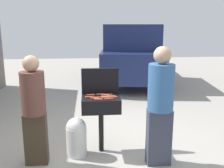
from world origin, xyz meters
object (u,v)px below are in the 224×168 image
(bbq_grill, at_px, (101,106))
(hot_dog_3, at_px, (97,98))
(hot_dog_0, at_px, (105,97))
(person_left, at_px, (34,107))
(hot_dog_2, at_px, (105,97))
(propane_tank, at_px, (76,136))
(hot_dog_6, at_px, (108,94))
(hot_dog_7, at_px, (105,95))
(hot_dog_4, at_px, (113,97))
(hot_dog_1, at_px, (112,96))
(hot_dog_5, at_px, (100,94))
(parked_minivan, at_px, (131,53))
(hot_dog_10, at_px, (98,99))
(hot_dog_9, at_px, (91,95))
(hot_dog_8, at_px, (109,99))
(hot_dog_12, at_px, (89,97))
(hot_dog_11, at_px, (95,98))

(bbq_grill, bearing_deg, hot_dog_3, -134.71)
(hot_dog_0, bearing_deg, person_left, -166.97)
(hot_dog_2, height_order, propane_tank, hot_dog_2)
(hot_dog_6, relative_size, hot_dog_7, 1.00)
(hot_dog_4, bearing_deg, hot_dog_1, 105.01)
(hot_dog_5, height_order, parked_minivan, parked_minivan)
(hot_dog_1, height_order, hot_dog_10, same)
(hot_dog_0, bearing_deg, propane_tank, -174.84)
(hot_dog_5, relative_size, hot_dog_9, 1.00)
(hot_dog_5, distance_m, hot_dog_8, 0.30)
(hot_dog_8, bearing_deg, propane_tank, 175.01)
(hot_dog_1, height_order, hot_dog_12, same)
(hot_dog_7, bearing_deg, hot_dog_6, 42.84)
(hot_dog_11, xyz_separation_m, propane_tank, (-0.29, -0.01, -0.60))
(hot_dog_5, bearing_deg, hot_dog_10, -98.90)
(hot_dog_3, bearing_deg, hot_dog_4, -0.03)
(hot_dog_12, relative_size, propane_tank, 0.21)
(hot_dog_2, height_order, parked_minivan, parked_minivan)
(hot_dog_5, distance_m, hot_dog_7, 0.10)
(hot_dog_1, height_order, hot_dog_3, same)
(hot_dog_4, bearing_deg, hot_dog_5, 134.34)
(hot_dog_2, height_order, hot_dog_6, same)
(hot_dog_10, bearing_deg, hot_dog_7, 62.03)
(hot_dog_9, distance_m, hot_dog_12, 0.12)
(hot_dog_1, bearing_deg, hot_dog_6, 114.71)
(hot_dog_10, bearing_deg, parked_minivan, 75.72)
(hot_dog_2, relative_size, person_left, 0.08)
(bbq_grill, relative_size, hot_dog_11, 6.99)
(hot_dog_5, xyz_separation_m, hot_dog_7, (0.07, -0.07, 0.00))
(person_left, bearing_deg, bbq_grill, 7.57)
(bbq_grill, height_order, hot_dog_8, hot_dog_8)
(propane_tank, height_order, parked_minivan, parked_minivan)
(hot_dog_2, relative_size, hot_dog_5, 1.00)
(hot_dog_1, height_order, hot_dog_8, same)
(hot_dog_5, height_order, hot_dog_12, same)
(hot_dog_3, height_order, hot_dog_9, same)
(hot_dog_1, distance_m, hot_dog_6, 0.11)
(hot_dog_0, xyz_separation_m, hot_dog_2, (0.01, 0.03, 0.00))
(hot_dog_5, bearing_deg, hot_dog_7, -45.13)
(parked_minivan, bearing_deg, hot_dog_9, 80.58)
(hot_dog_11, bearing_deg, propane_tank, -178.57)
(parked_minivan, bearing_deg, hot_dog_11, 81.71)
(hot_dog_9, relative_size, parked_minivan, 0.03)
(parked_minivan, bearing_deg, hot_dog_1, 84.26)
(hot_dog_3, relative_size, hot_dog_5, 1.00)
(hot_dog_12, bearing_deg, hot_dog_6, 22.66)
(hot_dog_0, distance_m, hot_dog_6, 0.18)
(hot_dog_2, xyz_separation_m, hot_dog_10, (-0.11, -0.13, 0.00))
(hot_dog_10, bearing_deg, bbq_grill, 74.05)
(bbq_grill, xyz_separation_m, hot_dog_10, (-0.04, -0.16, 0.16))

